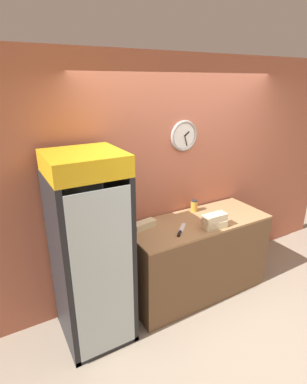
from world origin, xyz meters
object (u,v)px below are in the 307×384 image
object	(u,v)px
sandwich_flat_left	(144,224)
chefs_knife	(181,231)
beverage_cooler	(88,241)
sandwich_stack_bottom	(214,224)
sandwich_stack_middle	(215,218)
condiment_jar	(194,206)

from	to	relation	value
sandwich_flat_left	chefs_knife	distance (m)	0.40
beverage_cooler	sandwich_stack_bottom	bearing A→B (deg)	-11.14
sandwich_stack_middle	sandwich_stack_bottom	bearing A→B (deg)	0.00
beverage_cooler	chefs_knife	distance (m)	0.95
condiment_jar	sandwich_stack_bottom	bearing A→B (deg)	-99.59
sandwich_stack_middle	chefs_knife	bearing A→B (deg)	164.49
sandwich_flat_left	beverage_cooler	bearing A→B (deg)	-169.25
beverage_cooler	condiment_jar	xyz separation A→B (m)	(1.38, 0.21, -0.01)
beverage_cooler	sandwich_stack_middle	distance (m)	1.33
sandwich_stack_bottom	beverage_cooler	bearing A→B (deg)	168.86
sandwich_stack_bottom	sandwich_flat_left	xyz separation A→B (m)	(-0.65, 0.38, -0.01)
sandwich_flat_left	chefs_knife	world-z (taller)	sandwich_flat_left
chefs_knife	condiment_jar	bearing A→B (deg)	39.17
sandwich_flat_left	condiment_jar	xyz separation A→B (m)	(0.72, 0.08, 0.04)
beverage_cooler	sandwich_stack_middle	bearing A→B (deg)	-11.14
beverage_cooler	chefs_knife	world-z (taller)	beverage_cooler
beverage_cooler	chefs_knife	xyz separation A→B (m)	(0.94, -0.15, -0.07)
sandwich_stack_bottom	chefs_knife	bearing A→B (deg)	164.49
sandwich_flat_left	condiment_jar	world-z (taller)	condiment_jar
sandwich_stack_bottom	condiment_jar	xyz separation A→B (m)	(0.08, 0.46, 0.03)
sandwich_stack_bottom	condiment_jar	bearing A→B (deg)	80.41
sandwich_stack_middle	sandwich_flat_left	size ratio (longest dim) A/B	0.94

